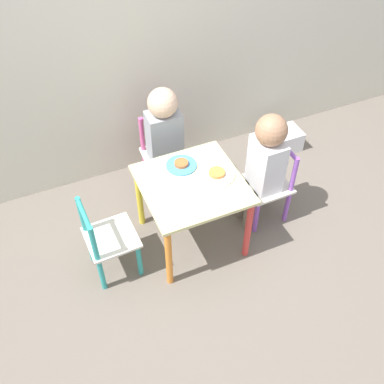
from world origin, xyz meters
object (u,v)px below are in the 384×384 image
plate_back (181,165)px  storage_bin (285,139)px  plate_right (217,174)px  child_right (264,160)px  child_back (165,134)px  chair_teal (107,240)px  chair_purple (269,184)px  kids_table (192,193)px  chair_pink (163,155)px

plate_back → storage_bin: bearing=20.5°
plate_right → storage_bin: plate_right is taller
child_right → child_back: size_ratio=0.99×
plate_right → chair_teal: bearing=-178.3°
chair_purple → plate_back: (-0.50, 0.14, 0.22)m
kids_table → child_right: child_right is taller
chair_purple → child_right: (-0.06, -0.00, 0.21)m
kids_table → child_right: size_ratio=0.71×
kids_table → plate_back: plate_back is taller
child_back → chair_purple: bearing=-39.8°
kids_table → storage_bin: bearing=27.8°
chair_purple → plate_back: chair_purple is taller
child_right → storage_bin: 0.81m
chair_pink → chair_teal: 0.73m
kids_table → chair_teal: (-0.50, -0.02, -0.14)m
chair_purple → chair_pink: (-0.48, 0.49, 0.00)m
plate_back → plate_right: bearing=-45.0°
chair_purple → child_right: size_ratio=0.67×
kids_table → plate_back: (0.00, 0.15, 0.08)m
child_right → plate_right: bearing=-89.7°
chair_purple → storage_bin: (0.45, 0.49, -0.17)m
chair_purple → child_back: child_back is taller
kids_table → chair_teal: chair_teal is taller
chair_teal → plate_right: (0.64, 0.02, 0.22)m
chair_teal → child_back: size_ratio=0.67×
chair_purple → chair_teal: (-0.99, -0.02, 0.00)m
storage_bin → kids_table: bearing=-152.2°
storage_bin → chair_pink: bearing=-179.8°
child_right → plate_back: (-0.44, 0.14, 0.01)m
chair_pink → chair_teal: (-0.52, -0.51, 0.00)m
child_right → kids_table: bearing=-90.0°
kids_table → plate_right: 0.17m
child_back → child_right: bearing=-43.6°
chair_teal → plate_back: (0.50, 0.16, 0.22)m
child_right → chair_teal: bearing=-89.1°
chair_pink → chair_teal: size_ratio=1.00×
storage_bin → chair_purple: bearing=-132.2°
chair_teal → storage_bin: (1.44, 0.52, -0.17)m
chair_teal → child_right: bearing=-90.8°
chair_purple → chair_pink: 0.68m
child_right → child_back: 0.60m
storage_bin → plate_back: bearing=-159.5°
child_back → plate_right: (0.13, -0.44, 0.01)m
kids_table → chair_purple: size_ratio=1.05×
chair_teal → child_back: child_back is taller
chair_pink → child_back: bearing=-90.0°
child_right → chair_purple: bearing=90.0°
plate_right → plate_back: size_ratio=1.15×
plate_back → kids_table: bearing=-90.0°
chair_pink → plate_back: chair_pink is taller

